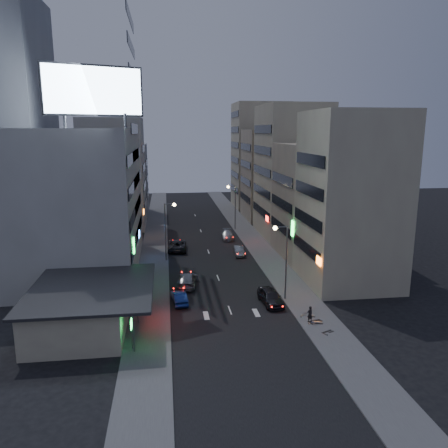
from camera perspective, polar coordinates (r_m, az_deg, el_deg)
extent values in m
plane|color=black|center=(41.35, 1.61, -13.35)|extent=(180.00, 180.00, 0.00)
cube|color=#4C4C4F|center=(69.17, -9.00, -2.89)|extent=(4.00, 120.00, 0.12)
cube|color=#4C4C4F|center=(70.57, 4.11, -2.46)|extent=(4.00, 120.00, 0.12)
cube|color=#B3AD8C|center=(42.73, -18.04, -10.47)|extent=(8.00, 12.00, 3.60)
cube|color=black|center=(41.86, -16.86, -8.01)|extent=(11.00, 13.00, 0.25)
cube|color=black|center=(41.61, -11.16, -8.78)|extent=(0.12, 4.00, 0.90)
cube|color=#FF1E14|center=(41.61, -11.05, -8.78)|extent=(0.04, 3.70, 0.70)
cube|color=#A7A8A3|center=(58.53, -18.33, 2.87)|extent=(14.00, 24.00, 18.00)
cube|color=gray|center=(63.06, -26.51, 10.16)|extent=(10.00, 14.00, 34.00)
cube|color=#B3AD8C|center=(52.41, 16.19, 3.09)|extent=(10.00, 11.00, 20.00)
cube|color=tan|center=(63.43, 12.35, 2.96)|extent=(11.00, 12.00, 16.00)
cube|color=#B3AD8C|center=(75.18, 8.72, 6.80)|extent=(10.00, 14.00, 22.00)
cube|color=#A7A8A3|center=(82.74, -14.25, 6.34)|extent=(11.00, 10.00, 20.00)
cube|color=gray|center=(95.90, -13.62, 5.62)|extent=(12.00, 10.00, 15.00)
cube|color=tan|center=(89.91, 6.31, 6.43)|extent=(11.00, 12.00, 18.00)
cube|color=#B3AD8C|center=(103.39, 4.74, 8.86)|extent=(12.00, 12.00, 24.00)
cylinder|color=#595B60|center=(47.88, -20.10, 12.56)|extent=(0.30, 0.30, 1.50)
cylinder|color=#595B60|center=(47.01, -12.76, 13.01)|extent=(0.30, 0.30, 1.50)
cube|color=black|center=(47.51, -16.69, 16.36)|extent=(9.52, 3.75, 5.00)
cube|color=#BFDFFF|center=(47.29, -16.64, 16.38)|extent=(9.04, 3.34, 4.60)
cylinder|color=#595B60|center=(46.64, 8.13, -5.04)|extent=(0.16, 0.16, 8.00)
cylinder|color=#595B60|center=(45.46, 7.43, -0.39)|extent=(1.40, 0.10, 0.10)
sphere|color=#FFD88C|center=(45.34, 6.69, -0.53)|extent=(0.44, 0.44, 0.44)
cylinder|color=#595B60|center=(60.40, -7.66, -1.07)|extent=(0.16, 0.16, 8.00)
cylinder|color=#595B60|center=(59.64, -7.09, 2.60)|extent=(1.40, 0.10, 0.10)
sphere|color=#FFD88C|center=(59.67, -6.52, 2.52)|extent=(0.44, 0.44, 0.44)
cylinder|color=#595B60|center=(79.02, 1.47, 2.15)|extent=(0.16, 0.16, 8.00)
cylinder|color=#595B60|center=(78.33, 0.98, 4.95)|extent=(1.40, 0.10, 0.10)
sphere|color=#FFD88C|center=(78.26, 0.55, 4.87)|extent=(0.44, 0.44, 0.44)
imported|color=#25252A|center=(46.39, 6.09, -9.44)|extent=(2.27, 4.81, 1.59)
imported|color=#979B9F|center=(63.62, 1.95, -3.52)|extent=(1.51, 3.94, 1.28)
imported|color=black|center=(66.46, -6.14, -2.75)|extent=(2.99, 5.99, 1.63)
imported|color=#9DA1A4|center=(72.97, 0.48, -1.43)|extent=(2.28, 4.89, 1.38)
imported|color=navy|center=(46.59, -5.86, -9.54)|extent=(1.79, 4.01, 1.28)
imported|color=gray|center=(51.40, -4.79, -7.27)|extent=(2.94, 5.47, 1.51)
imported|color=black|center=(42.59, 11.15, -11.47)|extent=(0.66, 0.54, 1.56)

